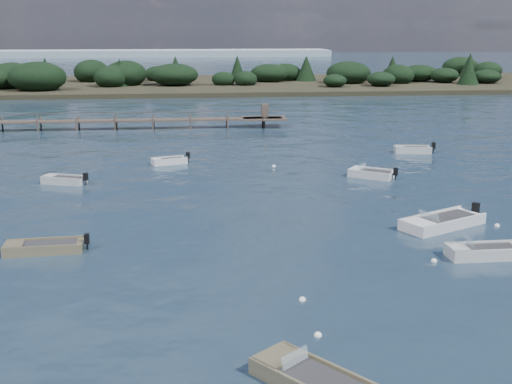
{
  "coord_description": "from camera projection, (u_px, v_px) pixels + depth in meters",
  "views": [
    {
      "loc": [
        -4.78,
        -26.29,
        11.53
      ],
      "look_at": [
        -0.57,
        14.0,
        1.0
      ],
      "focal_mm": 45.0,
      "sensor_mm": 36.0,
      "label": 1
    }
  ],
  "objects": [
    {
      "name": "buoy_a",
      "position": [
        318.0,
        336.0,
        24.59
      ],
      "size": [
        0.32,
        0.32,
        0.32
      ],
      "primitive_type": "sphere",
      "color": "white",
      "rests_on": "ground"
    },
    {
      "name": "tender_far_grey_b",
      "position": [
        413.0,
        151.0,
        59.92
      ],
      "size": [
        3.8,
        1.81,
        1.28
      ],
      "color": "#A5AAAC",
      "rests_on": "ground"
    },
    {
      "name": "dinghy_extra_b",
      "position": [
        371.0,
        175.0,
        50.33
      ],
      "size": [
        3.77,
        3.39,
        1.26
      ],
      "color": "silver",
      "rests_on": "ground"
    },
    {
      "name": "jetty",
      "position": [
        39.0,
        122.0,
        72.45
      ],
      "size": [
        64.5,
        3.2,
        3.4
      ],
      "color": "#4B3F37",
      "rests_on": "ground"
    },
    {
      "name": "buoy_d",
      "position": [
        497.0,
        226.0,
        38.03
      ],
      "size": [
        0.32,
        0.32,
        0.32
      ],
      "primitive_type": "sphere",
      "color": "white",
      "rests_on": "ground"
    },
    {
      "name": "dinghy_extra_a",
      "position": [
        485.0,
        254.0,
        32.87
      ],
      "size": [
        4.23,
        1.5,
        1.34
      ],
      "color": "#A5AAAC",
      "rests_on": "ground"
    },
    {
      "name": "tender_far_white",
      "position": [
        169.0,
        162.0,
        55.12
      ],
      "size": [
        3.35,
        2.02,
        1.13
      ],
      "color": "silver",
      "rests_on": "ground"
    },
    {
      "name": "tender_far_grey",
      "position": [
        64.0,
        181.0,
        48.28
      ],
      "size": [
        3.63,
        2.31,
        1.16
      ],
      "color": "#A5AAAC",
      "rests_on": "ground"
    },
    {
      "name": "buoy_c",
      "position": [
        23.0,
        256.0,
        33.03
      ],
      "size": [
        0.32,
        0.32,
        0.32
      ],
      "primitive_type": "sphere",
      "color": "white",
      "rests_on": "ground"
    },
    {
      "name": "ground",
      "position": [
        225.0,
        114.0,
        86.44
      ],
      "size": [
        400.0,
        400.0,
        0.0
      ],
      "primitive_type": "plane",
      "color": "#152433",
      "rests_on": "ground"
    },
    {
      "name": "dinghy_mid_white_a",
      "position": [
        442.0,
        224.0,
        37.9
      ],
      "size": [
        5.69,
        4.22,
        1.35
      ],
      "color": "silver",
      "rests_on": "ground"
    },
    {
      "name": "far_headland",
      "position": [
        339.0,
        75.0,
        126.96
      ],
      "size": [
        190.0,
        40.0,
        5.8
      ],
      "color": "black",
      "rests_on": "ground"
    },
    {
      "name": "buoy_b",
      "position": [
        434.0,
        261.0,
        32.32
      ],
      "size": [
        0.32,
        0.32,
        0.32
      ],
      "primitive_type": "sphere",
      "color": "white",
      "rests_on": "ground"
    },
    {
      "name": "dinghy_mid_grey",
      "position": [
        44.0,
        249.0,
        33.69
      ],
      "size": [
        4.38,
        1.75,
        1.1
      ],
      "color": "#73694C",
      "rests_on": "ground"
    },
    {
      "name": "buoy_extra_a",
      "position": [
        302.0,
        300.0,
        27.77
      ],
      "size": [
        0.32,
        0.32,
        0.32
      ],
      "primitive_type": "sphere",
      "color": "white",
      "rests_on": "ground"
    },
    {
      "name": "buoy_e",
      "position": [
        274.0,
        167.0,
        54.1
      ],
      "size": [
        0.32,
        0.32,
        0.32
      ],
      "primitive_type": "sphere",
      "color": "white",
      "rests_on": "ground"
    }
  ]
}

